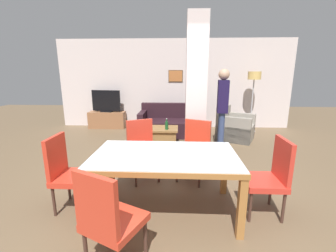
# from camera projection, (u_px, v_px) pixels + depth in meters

# --- Properties ---
(ground_plane) EXTENTS (18.00, 18.00, 0.00)m
(ground_plane) POSITION_uv_depth(u_px,v_px,m) (165.00, 209.00, 2.90)
(ground_plane) COLOR brown
(back_wall) EXTENTS (7.20, 0.09, 2.70)m
(back_wall) POSITION_uv_depth(u_px,v_px,m) (174.00, 84.00, 6.99)
(back_wall) COLOR silver
(back_wall) RESTS_ON ground_plane
(divider_pillar) EXTENTS (0.36, 0.29, 2.70)m
(divider_pillar) POSITION_uv_depth(u_px,v_px,m) (196.00, 94.00, 3.98)
(divider_pillar) COLOR silver
(divider_pillar) RESTS_ON ground_plane
(dining_table) EXTENTS (1.75, 1.02, 0.77)m
(dining_table) POSITION_uv_depth(u_px,v_px,m) (165.00, 165.00, 2.75)
(dining_table) COLOR #A56B34
(dining_table) RESTS_ON ground_plane
(dining_chair_near_left) EXTENTS (0.61, 0.61, 0.97)m
(dining_chair_near_left) POSITION_uv_depth(u_px,v_px,m) (108.00, 217.00, 1.92)
(dining_chair_near_left) COLOR red
(dining_chair_near_left) RESTS_ON ground_plane
(dining_chair_head_right) EXTENTS (0.46, 0.46, 0.97)m
(dining_chair_head_right) POSITION_uv_depth(u_px,v_px,m) (270.00, 175.00, 2.72)
(dining_chair_head_right) COLOR red
(dining_chair_head_right) RESTS_ON ground_plane
(dining_chair_far_left) EXTENTS (0.61, 0.61, 0.97)m
(dining_chair_far_left) POSITION_uv_depth(u_px,v_px,m) (142.00, 148.00, 3.67)
(dining_chair_far_left) COLOR red
(dining_chair_far_left) RESTS_ON ground_plane
(dining_chair_far_right) EXTENTS (0.61, 0.61, 0.97)m
(dining_chair_far_right) POSITION_uv_depth(u_px,v_px,m) (195.00, 148.00, 3.65)
(dining_chair_far_right) COLOR red
(dining_chair_far_right) RESTS_ON ground_plane
(dining_chair_head_left) EXTENTS (0.46, 0.46, 0.97)m
(dining_chair_head_left) POSITION_uv_depth(u_px,v_px,m) (67.00, 170.00, 2.83)
(dining_chair_head_left) COLOR red
(dining_chair_head_left) RESTS_ON ground_plane
(sofa) EXTENTS (1.72, 0.94, 0.85)m
(sofa) POSITION_uv_depth(u_px,v_px,m) (171.00, 124.00, 6.32)
(sofa) COLOR black
(sofa) RESTS_ON ground_plane
(armchair) EXTENTS (1.11, 1.09, 0.85)m
(armchair) POSITION_uv_depth(u_px,v_px,m) (234.00, 128.00, 5.86)
(armchair) COLOR gray
(armchair) RESTS_ON ground_plane
(coffee_table) EXTENTS (0.70, 0.59, 0.46)m
(coffee_table) POSITION_uv_depth(u_px,v_px,m) (163.00, 137.00, 5.27)
(coffee_table) COLOR olive
(coffee_table) RESTS_ON ground_plane
(bottle) EXTENTS (0.07, 0.07, 0.25)m
(bottle) POSITION_uv_depth(u_px,v_px,m) (167.00, 125.00, 5.06)
(bottle) COLOR #194C23
(bottle) RESTS_ON coffee_table
(tv_stand) EXTENTS (1.12, 0.40, 0.51)m
(tv_stand) POSITION_uv_depth(u_px,v_px,m) (107.00, 120.00, 7.08)
(tv_stand) COLOR #925F3D
(tv_stand) RESTS_ON ground_plane
(tv_screen) EXTENTS (0.91, 0.25, 0.67)m
(tv_screen) POSITION_uv_depth(u_px,v_px,m) (106.00, 101.00, 6.94)
(tv_screen) COLOR black
(tv_screen) RESTS_ON tv_stand
(floor_lamp) EXTENTS (0.36, 0.36, 1.74)m
(floor_lamp) POSITION_uv_depth(u_px,v_px,m) (254.00, 81.00, 6.35)
(floor_lamp) COLOR #B7B7BC
(floor_lamp) RESTS_ON ground_plane
(standing_person) EXTENTS (0.26, 0.40, 1.79)m
(standing_person) POSITION_uv_depth(u_px,v_px,m) (222.00, 104.00, 4.88)
(standing_person) COLOR navy
(standing_person) RESTS_ON ground_plane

